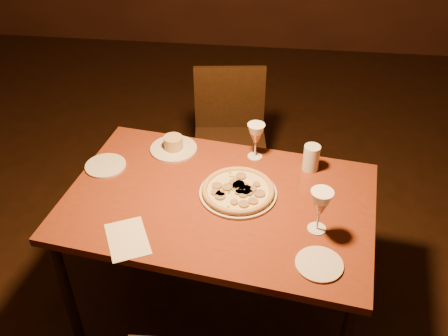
# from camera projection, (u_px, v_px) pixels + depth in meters

# --- Properties ---
(dining_table) EXTENTS (1.42, 1.02, 0.70)m
(dining_table) POSITION_uv_depth(u_px,v_px,m) (219.00, 210.00, 2.18)
(dining_table) COLOR maroon
(dining_table) RESTS_ON floor
(chair_far) EXTENTS (0.46, 0.46, 0.86)m
(chair_far) POSITION_uv_depth(u_px,v_px,m) (230.00, 134.00, 2.94)
(chair_far) COLOR black
(chair_far) RESTS_ON floor
(pizza_plate) EXTENTS (0.34, 0.34, 0.04)m
(pizza_plate) POSITION_uv_depth(u_px,v_px,m) (238.00, 191.00, 2.16)
(pizza_plate) COLOR silver
(pizza_plate) RESTS_ON dining_table
(ramekin_saucer) EXTENTS (0.23, 0.23, 0.07)m
(ramekin_saucer) POSITION_uv_depth(u_px,v_px,m) (173.00, 146.00, 2.42)
(ramekin_saucer) COLOR silver
(ramekin_saucer) RESTS_ON dining_table
(wine_glass_far) EXTENTS (0.08, 0.08, 0.18)m
(wine_glass_far) POSITION_uv_depth(u_px,v_px,m) (256.00, 141.00, 2.33)
(wine_glass_far) COLOR #C47151
(wine_glass_far) RESTS_ON dining_table
(wine_glass_right) EXTENTS (0.09, 0.09, 0.20)m
(wine_glass_right) POSITION_uv_depth(u_px,v_px,m) (320.00, 211.00, 1.94)
(wine_glass_right) COLOR #C47151
(wine_glass_right) RESTS_ON dining_table
(water_tumbler) EXTENTS (0.08, 0.08, 0.13)m
(water_tumbler) POSITION_uv_depth(u_px,v_px,m) (311.00, 158.00, 2.28)
(water_tumbler) COLOR silver
(water_tumbler) RESTS_ON dining_table
(side_plate_left) EXTENTS (0.19, 0.19, 0.01)m
(side_plate_left) POSITION_uv_depth(u_px,v_px,m) (106.00, 166.00, 2.32)
(side_plate_left) COLOR silver
(side_plate_left) RESTS_ON dining_table
(side_plate_near) EXTENTS (0.18, 0.18, 0.01)m
(side_plate_near) POSITION_uv_depth(u_px,v_px,m) (319.00, 264.00, 1.84)
(side_plate_near) COLOR silver
(side_plate_near) RESTS_ON dining_table
(menu_card) EXTENTS (0.23, 0.26, 0.00)m
(menu_card) POSITION_uv_depth(u_px,v_px,m) (127.00, 239.00, 1.95)
(menu_card) COLOR beige
(menu_card) RESTS_ON dining_table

